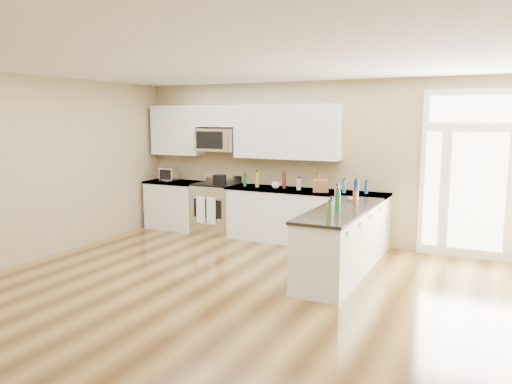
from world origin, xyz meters
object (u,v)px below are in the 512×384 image
Objects in this scene: peninsula_cabinet at (341,244)px; kitchen_range at (216,208)px; toaster_oven at (169,174)px; stockpot at (220,179)px.

kitchen_range is (-2.85, 1.45, 0.04)m from peninsula_cabinet.
kitchen_range is 1.22m from toaster_oven.
toaster_oven reaches higher than peninsula_cabinet.
stockpot is at bearing 153.73° from peninsula_cabinet.
stockpot is at bearing -38.19° from kitchen_range.
toaster_oven reaches higher than kitchen_range.
stockpot is 1.21m from toaster_oven.
kitchen_range reaches higher than peninsula_cabinet.
kitchen_range is 4.27× the size of stockpot.
peninsula_cabinet is 2.15× the size of kitchen_range.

